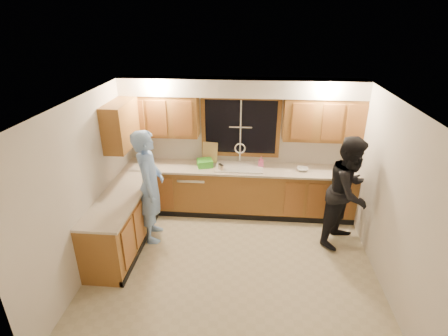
% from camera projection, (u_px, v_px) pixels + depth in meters
% --- Properties ---
extents(floor, '(4.20, 4.20, 0.00)m').
position_uv_depth(floor, '(233.00, 266.00, 5.30)').
color(floor, '#B9AF8F').
rests_on(floor, ground).
extents(ceiling, '(4.20, 4.20, 0.00)m').
position_uv_depth(ceiling, '(235.00, 103.00, 4.27)').
color(ceiling, white).
extents(wall_back, '(4.20, 0.00, 4.20)m').
position_uv_depth(wall_back, '(240.00, 145.00, 6.51)').
color(wall_back, beige).
rests_on(wall_back, ground).
extents(wall_left, '(0.00, 3.80, 3.80)m').
position_uv_depth(wall_left, '(86.00, 187.00, 4.95)').
color(wall_left, beige).
rests_on(wall_left, ground).
extents(wall_right, '(0.00, 3.80, 3.80)m').
position_uv_depth(wall_right, '(392.00, 200.00, 4.61)').
color(wall_right, beige).
rests_on(wall_right, ground).
extents(base_cabinets_back, '(4.20, 0.60, 0.88)m').
position_uv_depth(base_cabinets_back, '(239.00, 191.00, 6.57)').
color(base_cabinets_back, '#93602A').
rests_on(base_cabinets_back, ground).
extents(base_cabinets_left, '(0.60, 1.90, 0.88)m').
position_uv_depth(base_cabinets_left, '(122.00, 223.00, 5.58)').
color(base_cabinets_left, '#93602A').
rests_on(base_cabinets_left, ground).
extents(countertop_back, '(4.20, 0.63, 0.04)m').
position_uv_depth(countertop_back, '(239.00, 169.00, 6.37)').
color(countertop_back, beige).
rests_on(countertop_back, base_cabinets_back).
extents(countertop_left, '(0.63, 1.90, 0.04)m').
position_uv_depth(countertop_left, '(120.00, 197.00, 5.39)').
color(countertop_left, beige).
rests_on(countertop_left, base_cabinets_left).
extents(upper_cabinets_left, '(1.35, 0.33, 0.75)m').
position_uv_depth(upper_cabinets_left, '(161.00, 115.00, 6.24)').
color(upper_cabinets_left, '#93602A').
rests_on(upper_cabinets_left, wall_back).
extents(upper_cabinets_right, '(1.35, 0.33, 0.75)m').
position_uv_depth(upper_cabinets_right, '(323.00, 119.00, 6.01)').
color(upper_cabinets_right, '#93602A').
rests_on(upper_cabinets_right, wall_back).
extents(upper_cabinets_return, '(0.33, 0.90, 0.75)m').
position_uv_depth(upper_cabinets_return, '(121.00, 125.00, 5.72)').
color(upper_cabinets_return, '#93602A').
rests_on(upper_cabinets_return, wall_left).
extents(soffit, '(4.20, 0.35, 0.30)m').
position_uv_depth(soffit, '(241.00, 87.00, 5.90)').
color(soffit, silver).
rests_on(soffit, wall_back).
extents(window_frame, '(1.44, 0.03, 1.14)m').
position_uv_depth(window_frame, '(241.00, 127.00, 6.36)').
color(window_frame, black).
rests_on(window_frame, wall_back).
extents(sink, '(0.86, 0.52, 0.57)m').
position_uv_depth(sink, '(239.00, 170.00, 6.40)').
color(sink, silver).
rests_on(sink, countertop_back).
extents(dishwasher, '(0.60, 0.56, 0.82)m').
position_uv_depth(dishwasher, '(194.00, 191.00, 6.64)').
color(dishwasher, silver).
rests_on(dishwasher, floor).
extents(stove, '(0.58, 0.75, 0.90)m').
position_uv_depth(stove, '(108.00, 244.00, 5.06)').
color(stove, silver).
rests_on(stove, floor).
extents(man, '(0.57, 0.76, 1.90)m').
position_uv_depth(man, '(150.00, 187.00, 5.61)').
color(man, '#7DA8ED').
rests_on(man, floor).
extents(woman, '(1.09, 1.13, 1.83)m').
position_uv_depth(woman, '(349.00, 192.00, 5.52)').
color(woman, black).
rests_on(woman, floor).
extents(knife_block, '(0.15, 0.13, 0.23)m').
position_uv_depth(knife_block, '(148.00, 157.00, 6.55)').
color(knife_block, '#995C2A').
rests_on(knife_block, countertop_back).
extents(cutting_board, '(0.30, 0.14, 0.38)m').
position_uv_depth(cutting_board, '(210.00, 152.00, 6.54)').
color(cutting_board, tan).
rests_on(cutting_board, countertop_back).
extents(dish_crate, '(0.33, 0.32, 0.13)m').
position_uv_depth(dish_crate, '(205.00, 163.00, 6.40)').
color(dish_crate, green).
rests_on(dish_crate, countertop_back).
extents(soap_bottle, '(0.10, 0.10, 0.21)m').
position_uv_depth(soap_bottle, '(261.00, 162.00, 6.35)').
color(soap_bottle, '#D65185').
rests_on(soap_bottle, countertop_back).
extents(bowl, '(0.24, 0.24, 0.05)m').
position_uv_depth(bowl, '(302.00, 169.00, 6.25)').
color(bowl, silver).
rests_on(bowl, countertop_back).
extents(can_left, '(0.09, 0.09, 0.12)m').
position_uv_depth(can_left, '(220.00, 167.00, 6.24)').
color(can_left, '#C7B399').
rests_on(can_left, countertop_back).
extents(can_right, '(0.08, 0.08, 0.12)m').
position_uv_depth(can_right, '(222.00, 168.00, 6.20)').
color(can_right, '#C7B399').
rests_on(can_right, countertop_back).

